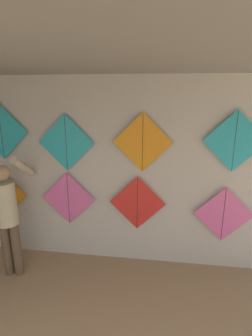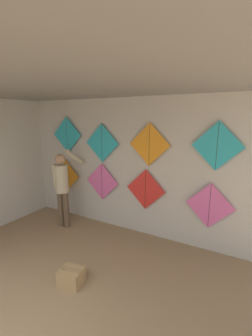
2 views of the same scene
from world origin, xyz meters
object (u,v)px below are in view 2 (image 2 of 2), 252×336
(shopkeeper, at_px, (62,184))
(kite_1, at_px, (102,182))
(kite_2, at_px, (145,189))
(kite_3, at_px, (210,206))
(cardboard_box, at_px, (71,277))
(kite_6, at_px, (149,145))
(kite_4, at_px, (67,135))
(kite_7, at_px, (217,146))
(kite_0, at_px, (65,175))
(kite_5, at_px, (102,143))

(shopkeeper, distance_m, kite_1, 0.86)
(kite_1, distance_m, kite_2, 1.06)
(kite_1, bearing_deg, kite_3, 0.00)
(cardboard_box, bearing_deg, kite_6, 77.04)
(kite_3, bearing_deg, kite_1, 180.00)
(kite_4, bearing_deg, kite_7, 0.00)
(kite_0, distance_m, kite_5, 1.40)
(kite_6, bearing_deg, kite_5, 180.00)
(shopkeeper, xyz_separation_m, kite_0, (-0.40, 0.52, 0.02))
(kite_1, relative_size, kite_5, 1.00)
(shopkeeper, relative_size, kite_1, 2.13)
(kite_2, height_order, kite_6, kite_6)
(cardboard_box, relative_size, kite_2, 0.45)
(cardboard_box, xyz_separation_m, kite_1, (-0.70, 1.82, 0.89))
(cardboard_box, xyz_separation_m, kite_4, (-1.67, 1.82, 1.90))
(kite_1, bearing_deg, kite_0, 180.00)
(kite_4, distance_m, kite_6, 2.09)
(kite_1, xyz_separation_m, kite_2, (1.06, 0.00, -0.01))
(kite_6, relative_size, kite_7, 1.00)
(kite_7, bearing_deg, kite_3, 180.00)
(kite_2, bearing_deg, kite_3, 0.00)
(shopkeeper, distance_m, cardboard_box, 2.10)
(shopkeeper, distance_m, kite_0, 0.66)
(kite_3, bearing_deg, kite_2, 180.00)
(cardboard_box, bearing_deg, kite_0, 134.55)
(kite_6, xyz_separation_m, kite_7, (1.21, 0.00, 0.05))
(kite_3, relative_size, kite_5, 1.00)
(kite_2, relative_size, kite_7, 1.00)
(shopkeeper, distance_m, kite_2, 1.82)
(kite_3, bearing_deg, cardboard_box, -131.12)
(kite_2, distance_m, kite_5, 1.36)
(kite_6, bearing_deg, kite_2, 180.00)
(shopkeeper, bearing_deg, kite_2, 9.63)
(kite_0, height_order, kite_4, kite_4)
(kite_3, bearing_deg, shopkeeper, -170.16)
(cardboard_box, bearing_deg, shopkeeper, 136.84)
(kite_2, bearing_deg, kite_7, 0.00)
(cardboard_box, height_order, kite_2, kite_2)
(kite_4, bearing_deg, kite_3, 0.00)
(kite_0, distance_m, kite_4, 1.00)
(cardboard_box, bearing_deg, kite_4, 132.42)
(kite_0, bearing_deg, kite_6, 0.00)
(cardboard_box, bearing_deg, kite_3, 48.88)
(cardboard_box, xyz_separation_m, kite_5, (-0.68, 1.82, 1.76))
(kite_0, height_order, kite_2, kite_0)
(kite_0, height_order, kite_3, kite_0)
(kite_4, relative_size, kite_6, 1.00)
(kite_6, bearing_deg, kite_1, 180.00)
(shopkeeper, height_order, kite_7, kite_7)
(kite_2, height_order, kite_3, kite_2)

